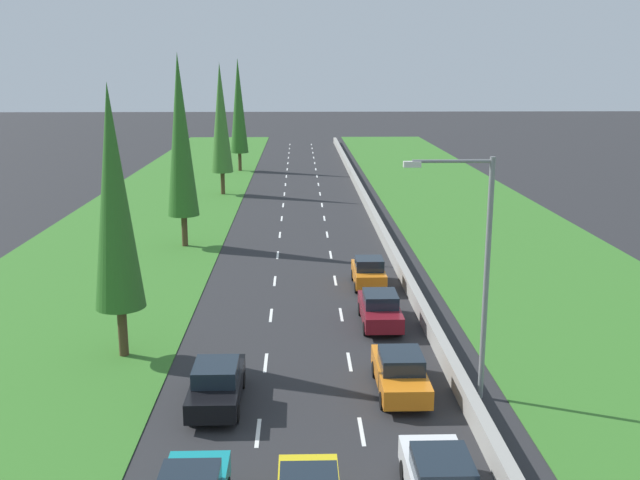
{
  "coord_description": "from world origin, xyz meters",
  "views": [
    {
      "loc": [
        -0.31,
        -1.35,
        11.95
      ],
      "look_at": [
        0.99,
        43.09,
        1.46
      ],
      "focal_mm": 40.78,
      "sensor_mm": 36.0,
      "label": 1
    }
  ],
  "objects_px": {
    "orange_hatchback_right_lane": "(369,272)",
    "maroon_sedan_right_lane": "(380,309)",
    "poplar_tree_second": "(114,199)",
    "poplar_tree_third": "(180,136)",
    "street_light_mast": "(478,262)",
    "orange_sedan_right_lane": "(400,372)",
    "poplar_tree_fourth": "(221,118)",
    "poplar_tree_fifth": "(239,106)",
    "black_sedan_left_lane": "(217,384)"
  },
  "relations": [
    {
      "from": "orange_hatchback_right_lane",
      "to": "maroon_sedan_right_lane",
      "type": "bearing_deg",
      "value": -90.49
    },
    {
      "from": "poplar_tree_second",
      "to": "poplar_tree_third",
      "type": "xyz_separation_m",
      "value": [
        -0.38,
        19.72,
        0.79
      ]
    },
    {
      "from": "orange_hatchback_right_lane",
      "to": "street_light_mast",
      "type": "xyz_separation_m",
      "value": [
        2.48,
        -14.26,
        4.4
      ]
    },
    {
      "from": "orange_sedan_right_lane",
      "to": "street_light_mast",
      "type": "relative_size",
      "value": 0.5
    },
    {
      "from": "orange_hatchback_right_lane",
      "to": "poplar_tree_fourth",
      "type": "height_order",
      "value": "poplar_tree_fourth"
    },
    {
      "from": "poplar_tree_fourth",
      "to": "poplar_tree_fifth",
      "type": "height_order",
      "value": "poplar_tree_fifth"
    },
    {
      "from": "orange_sedan_right_lane",
      "to": "black_sedan_left_lane",
      "type": "bearing_deg",
      "value": -172.9
    },
    {
      "from": "orange_hatchback_right_lane",
      "to": "poplar_tree_third",
      "type": "distance_m",
      "value": 16.82
    },
    {
      "from": "orange_sedan_right_lane",
      "to": "black_sedan_left_lane",
      "type": "xyz_separation_m",
      "value": [
        -6.81,
        -0.85,
        0.0
      ]
    },
    {
      "from": "orange_sedan_right_lane",
      "to": "poplar_tree_second",
      "type": "relative_size",
      "value": 0.39
    },
    {
      "from": "poplar_tree_second",
      "to": "poplar_tree_fifth",
      "type": "bearing_deg",
      "value": 89.57
    },
    {
      "from": "black_sedan_left_lane",
      "to": "poplar_tree_fifth",
      "type": "distance_m",
      "value": 63.21
    },
    {
      "from": "maroon_sedan_right_lane",
      "to": "poplar_tree_fourth",
      "type": "bearing_deg",
      "value": 106.68
    },
    {
      "from": "poplar_tree_third",
      "to": "poplar_tree_fourth",
      "type": "distance_m",
      "value": 21.35
    },
    {
      "from": "poplar_tree_second",
      "to": "poplar_tree_third",
      "type": "distance_m",
      "value": 19.74
    },
    {
      "from": "poplar_tree_third",
      "to": "poplar_tree_fourth",
      "type": "relative_size",
      "value": 1.04
    },
    {
      "from": "orange_hatchback_right_lane",
      "to": "poplar_tree_second",
      "type": "xyz_separation_m",
      "value": [
        -11.4,
        -9.8,
        5.96
      ]
    },
    {
      "from": "maroon_sedan_right_lane",
      "to": "poplar_tree_second",
      "type": "height_order",
      "value": "poplar_tree_second"
    },
    {
      "from": "orange_sedan_right_lane",
      "to": "street_light_mast",
      "type": "bearing_deg",
      "value": -11.48
    },
    {
      "from": "orange_hatchback_right_lane",
      "to": "black_sedan_left_lane",
      "type": "bearing_deg",
      "value": -115.37
    },
    {
      "from": "orange_hatchback_right_lane",
      "to": "poplar_tree_fifth",
      "type": "relative_size",
      "value": 0.29
    },
    {
      "from": "orange_sedan_right_lane",
      "to": "orange_hatchback_right_lane",
      "type": "bearing_deg",
      "value": 89.57
    },
    {
      "from": "poplar_tree_fifth",
      "to": "orange_hatchback_right_lane",
      "type": "bearing_deg",
      "value": -77.17
    },
    {
      "from": "orange_sedan_right_lane",
      "to": "orange_hatchback_right_lane",
      "type": "height_order",
      "value": "orange_hatchback_right_lane"
    },
    {
      "from": "poplar_tree_second",
      "to": "orange_sedan_right_lane",
      "type": "bearing_deg",
      "value": -19.22
    },
    {
      "from": "poplar_tree_third",
      "to": "poplar_tree_fifth",
      "type": "xyz_separation_m",
      "value": [
        0.82,
        38.2,
        0.1
      ]
    },
    {
      "from": "poplar_tree_fourth",
      "to": "poplar_tree_second",
      "type": "bearing_deg",
      "value": -90.12
    },
    {
      "from": "orange_sedan_right_lane",
      "to": "poplar_tree_fourth",
      "type": "distance_m",
      "value": 46.83
    },
    {
      "from": "poplar_tree_fourth",
      "to": "orange_sedan_right_lane",
      "type": "bearing_deg",
      "value": -76.02
    },
    {
      "from": "maroon_sedan_right_lane",
      "to": "poplar_tree_second",
      "type": "relative_size",
      "value": 0.39
    },
    {
      "from": "maroon_sedan_right_lane",
      "to": "poplar_tree_fifth",
      "type": "height_order",
      "value": "poplar_tree_fifth"
    },
    {
      "from": "poplar_tree_fourth",
      "to": "street_light_mast",
      "type": "xyz_separation_m",
      "value": [
        13.79,
        -45.52,
        -2.12
      ]
    },
    {
      "from": "orange_hatchback_right_lane",
      "to": "poplar_tree_second",
      "type": "relative_size",
      "value": 0.34
    },
    {
      "from": "maroon_sedan_right_lane",
      "to": "poplar_tree_third",
      "type": "xyz_separation_m",
      "value": [
        -11.72,
        16.21,
        6.77
      ]
    },
    {
      "from": "black_sedan_left_lane",
      "to": "street_light_mast",
      "type": "xyz_separation_m",
      "value": [
        9.4,
        0.32,
        4.42
      ]
    },
    {
      "from": "black_sedan_left_lane",
      "to": "orange_hatchback_right_lane",
      "type": "height_order",
      "value": "orange_hatchback_right_lane"
    },
    {
      "from": "maroon_sedan_right_lane",
      "to": "poplar_tree_third",
      "type": "bearing_deg",
      "value": 125.88
    },
    {
      "from": "maroon_sedan_right_lane",
      "to": "orange_hatchback_right_lane",
      "type": "xyz_separation_m",
      "value": [
        0.05,
        6.28,
        0.02
      ]
    },
    {
      "from": "maroon_sedan_right_lane",
      "to": "poplar_tree_second",
      "type": "distance_m",
      "value": 13.3
    },
    {
      "from": "orange_sedan_right_lane",
      "to": "street_light_mast",
      "type": "distance_m",
      "value": 5.15
    },
    {
      "from": "orange_sedan_right_lane",
      "to": "black_sedan_left_lane",
      "type": "height_order",
      "value": "same"
    },
    {
      "from": "orange_sedan_right_lane",
      "to": "poplar_tree_fifth",
      "type": "height_order",
      "value": "poplar_tree_fifth"
    },
    {
      "from": "black_sedan_left_lane",
      "to": "street_light_mast",
      "type": "height_order",
      "value": "street_light_mast"
    },
    {
      "from": "poplar_tree_third",
      "to": "poplar_tree_fourth",
      "type": "bearing_deg",
      "value": 88.74
    },
    {
      "from": "maroon_sedan_right_lane",
      "to": "orange_hatchback_right_lane",
      "type": "relative_size",
      "value": 1.15
    },
    {
      "from": "poplar_tree_fifth",
      "to": "poplar_tree_third",
      "type": "bearing_deg",
      "value": -91.23
    },
    {
      "from": "black_sedan_left_lane",
      "to": "poplar_tree_third",
      "type": "xyz_separation_m",
      "value": [
        -4.86,
        24.51,
        6.77
      ]
    },
    {
      "from": "orange_sedan_right_lane",
      "to": "poplar_tree_fifth",
      "type": "xyz_separation_m",
      "value": [
        -10.85,
        61.86,
        6.87
      ]
    },
    {
      "from": "poplar_tree_fifth",
      "to": "orange_sedan_right_lane",
      "type": "bearing_deg",
      "value": -80.05
    },
    {
      "from": "orange_hatchback_right_lane",
      "to": "poplar_tree_fourth",
      "type": "bearing_deg",
      "value": 109.88
    }
  ]
}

